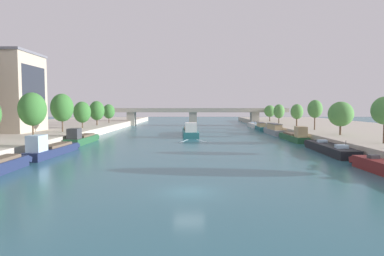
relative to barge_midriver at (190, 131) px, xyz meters
name	(u,v)px	position (x,y,z in m)	size (l,w,h in m)	color
ground_plane	(189,192)	(0.57, -53.63, -1.01)	(400.00, 400.00, 0.00)	#2D6070
quay_left	(28,131)	(-40.03, 1.37, -0.13)	(36.00, 170.00, 1.78)	#B7AD9E
quay_right	(357,131)	(41.16, 1.37, -0.13)	(36.00, 170.00, 1.78)	#B7AD9E
barge_midriver	(190,131)	(0.00, 0.00, 0.00)	(4.33, 20.17, 3.37)	#23666B
wake_behind_barge	(193,141)	(0.72, -13.08, -1.00)	(5.59, 6.03, 0.03)	#A0CCD6
moored_boat_left_lone	(51,149)	(-19.49, -33.39, -0.06)	(2.86, 14.25, 3.28)	#1E284C
moored_boat_left_upstream	(82,139)	(-20.38, -17.70, -0.07)	(2.70, 13.19, 3.12)	#235633
moored_boat_right_gap_after	(383,167)	(20.82, -45.90, -0.32)	(2.37, 10.49, 2.41)	maroon
moored_boat_right_second	(329,148)	(21.54, -30.15, -0.36)	(3.44, 16.35, 2.36)	black
moored_boat_right_near	(294,136)	(21.51, -12.59, -0.08)	(2.54, 14.12, 3.17)	#235633
moored_boat_right_midway	(274,130)	(21.18, 3.82, 0.13)	(2.35, 13.88, 2.75)	gray
moored_boat_right_upstream	(261,127)	(20.69, 17.88, -0.04)	(2.35, 10.56, 2.34)	#23666B
moored_boat_right_end	(255,125)	(21.43, 31.65, -0.32)	(3.10, 15.28, 2.44)	silver
tree_left_end_of_row	(32,109)	(-26.25, -24.60, 5.56)	(4.56, 4.56, 7.60)	brown
tree_left_second	(62,108)	(-26.17, -12.14, 5.75)	(4.57, 4.57, 7.86)	brown
tree_left_third	(82,112)	(-26.44, 0.94, 4.61)	(4.15, 4.15, 6.44)	brown
tree_left_far	(97,111)	(-26.14, 12.25, 4.84)	(4.20, 4.20, 6.75)	brown
tree_left_by_lamp	(109,111)	(-25.98, 24.72, 4.43)	(3.74, 3.74, 5.93)	brown
tree_right_distant	(341,114)	(27.96, -19.11, 4.61)	(4.49, 4.49, 6.14)	brown
tree_right_end_of_row	(315,109)	(28.18, -5.34, 5.44)	(3.25, 3.25, 6.71)	brown
tree_right_far	(297,112)	(28.42, 8.61, 4.61)	(3.28, 3.28, 5.87)	brown
tree_right_by_lamp	(279,111)	(27.28, 22.92, 4.50)	(3.37, 3.37, 5.91)	brown
tree_right_midway	(270,111)	(27.76, 37.56, 4.35)	(3.88, 3.88, 5.65)	brown
building_left_far_end	(2,92)	(-38.69, -11.64, 8.99)	(13.72, 12.67, 16.43)	#B2A38E
bridge_far	(193,114)	(0.57, 41.65, 3.15)	(69.19, 4.40, 6.39)	#ADA899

